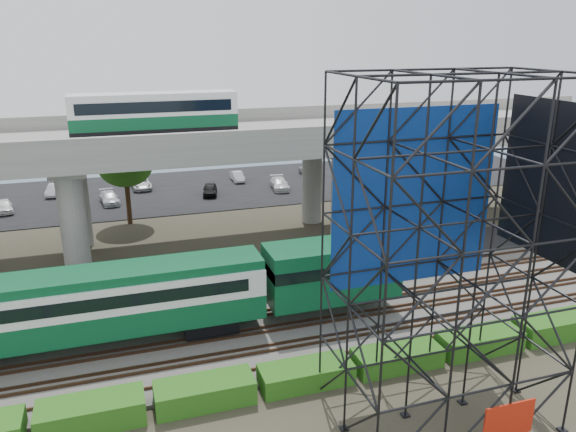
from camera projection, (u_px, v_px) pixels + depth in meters
name	position (u px, v px, depth m)	size (l,w,h in m)	color
ground	(263.00, 343.00, 31.30)	(140.00, 140.00, 0.00)	#474233
ballast_bed	(254.00, 325.00, 33.08)	(90.00, 12.00, 0.20)	slate
service_road	(225.00, 271.00, 40.80)	(90.00, 5.00, 0.08)	black
parking_lot	(182.00, 190.00, 62.09)	(90.00, 18.00, 0.08)	black
harbor_water	(162.00, 153.00, 82.04)	(140.00, 40.00, 0.03)	#445E70
rail_tracks	(254.00, 322.00, 33.03)	(90.00, 9.52, 0.16)	#472D1E
commuter_train	(127.00, 299.00, 30.18)	(29.30, 3.06, 4.30)	black
overpass	(203.00, 147.00, 43.20)	(80.00, 12.00, 12.40)	#9E9B93
scaffold_tower	(448.00, 258.00, 23.51)	(9.36, 6.36, 15.00)	black
hedge_strip	(306.00, 374.00, 27.52)	(34.60, 1.80, 1.20)	#225513
trees	(147.00, 184.00, 42.88)	(40.94, 16.94, 7.69)	#382314
parked_cars	(180.00, 186.00, 61.31)	(35.21, 9.45, 1.24)	white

